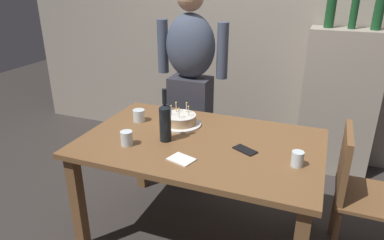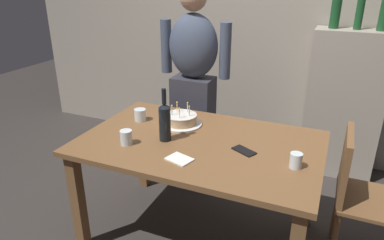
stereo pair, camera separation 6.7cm
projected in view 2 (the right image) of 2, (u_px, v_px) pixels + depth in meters
ground_plane at (199, 234)px, 2.50m from camera, size 10.00×10.00×0.00m
back_wall at (262, 21)px, 3.31m from camera, size 5.20×0.10×2.60m
dining_table at (200, 154)px, 2.25m from camera, size 1.50×0.96×0.74m
birthday_cake at (181, 120)px, 2.44m from camera, size 0.29×0.29×0.15m
water_glass_near at (296, 161)px, 1.89m from camera, size 0.07×0.07×0.09m
water_glass_far at (126, 137)px, 2.16m from camera, size 0.07×0.07×0.09m
water_glass_side at (140, 115)px, 2.51m from camera, size 0.08×0.08×0.09m
wine_bottle at (165, 121)px, 2.18m from camera, size 0.07×0.07×0.34m
cell_phone at (244, 151)px, 2.08m from camera, size 0.16×0.13×0.01m
napkin_stack at (179, 159)px, 1.99m from camera, size 0.17×0.14×0.01m
person_man_bearded at (193, 83)px, 2.93m from camera, size 0.61×0.27×1.66m
dining_chair at (358, 190)px, 2.10m from camera, size 0.42×0.42×0.87m
shelf_cabinet at (344, 104)px, 3.07m from camera, size 0.63×0.30×1.56m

